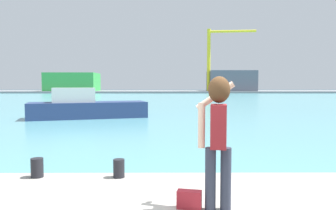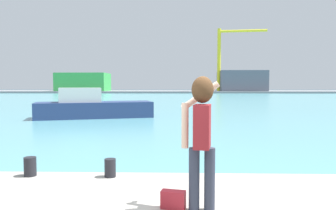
# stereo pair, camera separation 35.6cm
# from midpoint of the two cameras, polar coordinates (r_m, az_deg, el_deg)

# --- Properties ---
(ground_plane) EXTENTS (220.00, 220.00, 0.00)m
(ground_plane) POSITION_cam_midpoint_polar(r_m,az_deg,el_deg) (53.94, 1.43, 1.21)
(ground_plane) COLOR #334751
(harbor_water) EXTENTS (140.00, 100.00, 0.02)m
(harbor_water) POSITION_cam_midpoint_polar(r_m,az_deg,el_deg) (55.94, 1.44, 1.30)
(harbor_water) COLOR #599EA8
(harbor_water) RESTS_ON ground_plane
(far_shore_dock) EXTENTS (140.00, 20.00, 0.55)m
(far_shore_dock) POSITION_cam_midpoint_polar(r_m,az_deg,el_deg) (95.91, 1.55, 2.37)
(far_shore_dock) COLOR gray
(far_shore_dock) RESTS_ON ground_plane
(person_photographer) EXTENTS (0.53, 0.56, 1.74)m
(person_photographer) POSITION_cam_midpoint_polar(r_m,az_deg,el_deg) (4.18, 8.37, -4.23)
(person_photographer) COLOR #2D3342
(person_photographer) RESTS_ON quay_promenade
(handbag) EXTENTS (0.34, 0.21, 0.24)m
(handbag) POSITION_cam_midpoint_polar(r_m,az_deg,el_deg) (4.42, 3.35, -16.41)
(handbag) COLOR maroon
(handbag) RESTS_ON quay_promenade
(harbor_bollard) EXTENTS (0.20, 0.20, 0.32)m
(harbor_bollard) POSITION_cam_midpoint_polar(r_m,az_deg,el_deg) (5.88, -8.47, -10.95)
(harbor_bollard) COLOR black
(harbor_bollard) RESTS_ON quay_promenade
(harbor_bollard_2) EXTENTS (0.21, 0.21, 0.34)m
(harbor_bollard_2) POSITION_cam_midpoint_polar(r_m,az_deg,el_deg) (6.31, -21.71, -10.09)
(harbor_bollard_2) COLOR black
(harbor_bollard_2) RESTS_ON quay_promenade
(boat_moored) EXTENTS (7.80, 4.42, 1.97)m
(boat_moored) POSITION_cam_midpoint_polar(r_m,az_deg,el_deg) (21.76, -12.81, -0.33)
(boat_moored) COLOR navy
(boat_moored) RESTS_ON harbor_water
(warehouse_left) EXTENTS (14.24, 9.80, 5.17)m
(warehouse_left) POSITION_cam_midpoint_polar(r_m,az_deg,el_deg) (97.78, -14.62, 3.95)
(warehouse_left) COLOR green
(warehouse_left) RESTS_ON far_shore_dock
(warehouse_right) EXTENTS (13.02, 11.68, 5.83)m
(warehouse_right) POSITION_cam_midpoint_polar(r_m,az_deg,el_deg) (97.25, 12.94, 4.17)
(warehouse_right) COLOR slate
(warehouse_right) RESTS_ON far_shore_dock
(port_crane) EXTENTS (13.75, 2.32, 17.80)m
(port_crane) POSITION_cam_midpoint_polar(r_m,az_deg,el_deg) (94.76, 10.22, 9.17)
(port_crane) COLOR yellow
(port_crane) RESTS_ON far_shore_dock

